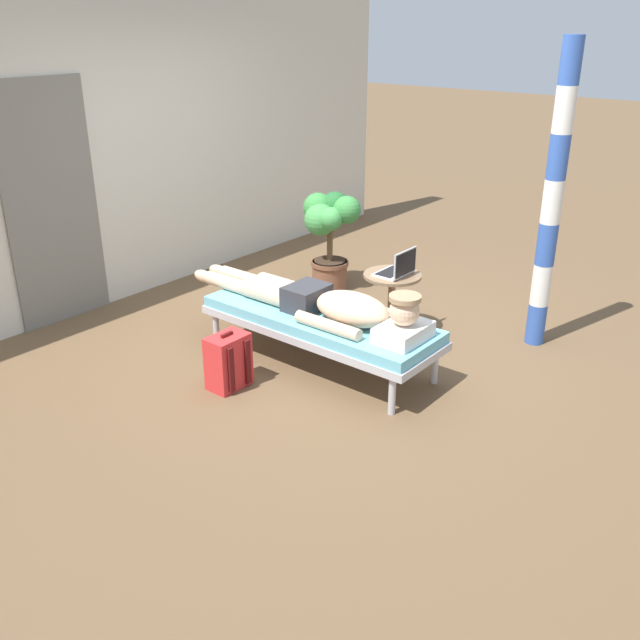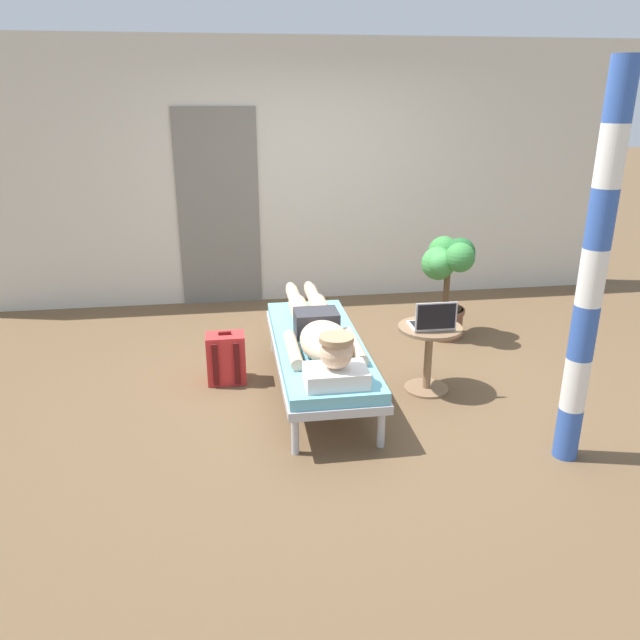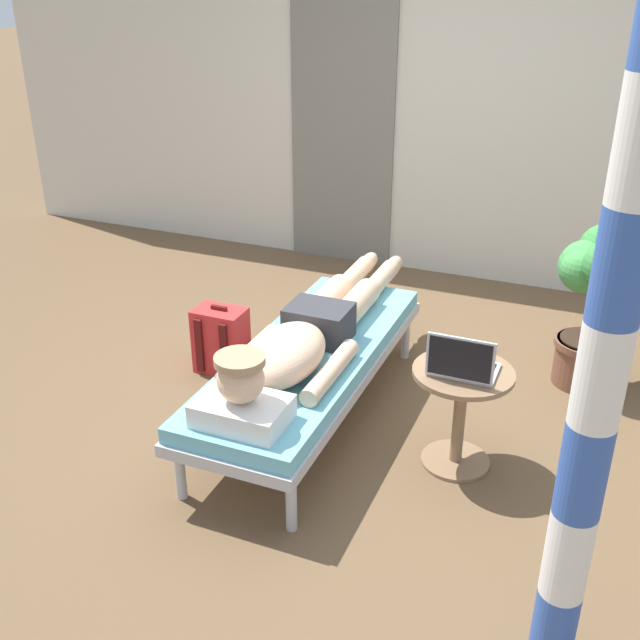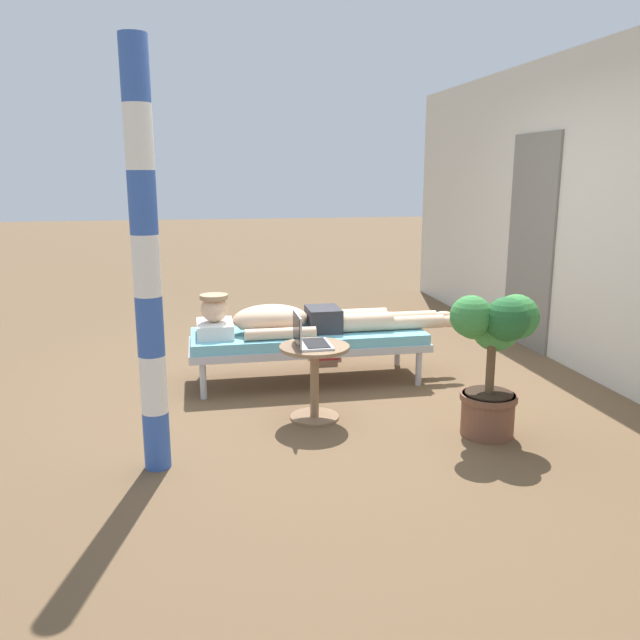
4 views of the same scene
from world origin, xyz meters
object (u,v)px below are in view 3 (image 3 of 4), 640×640
object	(u,v)px
backpack	(221,340)
person_reclining	(304,338)
side_table	(461,401)
lounge_chair	(310,361)
laptop	(462,364)
potted_plant	(596,289)
porch_post	(601,375)

from	to	relation	value
backpack	person_reclining	bearing A→B (deg)	-26.88
person_reclining	side_table	world-z (taller)	person_reclining
lounge_chair	backpack	distance (m)	0.77
person_reclining	laptop	world-z (taller)	laptop
side_table	laptop	xyz separation A→B (m)	(0.00, -0.05, 0.23)
person_reclining	backpack	size ratio (longest dim) A/B	5.12
side_table	backpack	bearing A→B (deg)	166.02
backpack	potted_plant	distance (m)	2.18
side_table	backpack	distance (m)	1.58
lounge_chair	laptop	world-z (taller)	laptop
lounge_chair	person_reclining	xyz separation A→B (m)	(0.00, -0.07, 0.17)
person_reclining	porch_post	size ratio (longest dim) A/B	0.92
side_table	potted_plant	world-z (taller)	potted_plant
backpack	lounge_chair	bearing A→B (deg)	-21.93
potted_plant	porch_post	world-z (taller)	porch_post
person_reclining	potted_plant	bearing A→B (deg)	37.99
laptop	person_reclining	bearing A→B (deg)	174.65
laptop	porch_post	size ratio (longest dim) A/B	0.13
lounge_chair	laptop	size ratio (longest dim) A/B	6.14
potted_plant	laptop	bearing A→B (deg)	-114.17
backpack	potted_plant	xyz separation A→B (m)	(2.03, 0.68, 0.40)
potted_plant	backpack	bearing A→B (deg)	-161.33
side_table	potted_plant	xyz separation A→B (m)	(0.50, 1.06, 0.24)
lounge_chair	backpack	world-z (taller)	backpack
lounge_chair	potted_plant	xyz separation A→B (m)	(1.33, 0.97, 0.25)
lounge_chair	potted_plant	distance (m)	1.66
potted_plant	lounge_chair	bearing A→B (deg)	-144.01
lounge_chair	backpack	xyz separation A→B (m)	(-0.70, 0.28, -0.15)
lounge_chair	porch_post	size ratio (longest dim) A/B	0.81
side_table	porch_post	world-z (taller)	porch_post
side_table	backpack	size ratio (longest dim) A/B	1.23
potted_plant	porch_post	size ratio (longest dim) A/B	0.40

